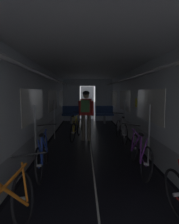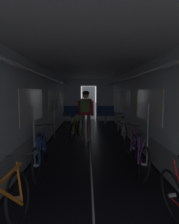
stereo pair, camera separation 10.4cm
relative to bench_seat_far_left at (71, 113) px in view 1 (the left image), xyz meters
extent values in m
cube|color=black|center=(-0.51, -4.82, -0.56)|extent=(0.08, 11.50, 0.01)
cube|color=black|center=(2.31, -4.82, -0.56)|extent=(0.08, 11.50, 0.01)
cube|color=beige|center=(0.90, -4.82, -0.56)|extent=(0.03, 11.27, 0.00)
cube|color=#9EA0A5|center=(-0.61, -4.82, -0.27)|extent=(0.12, 11.50, 0.60)
cube|color=silver|center=(-0.61, -4.82, 0.96)|extent=(0.12, 11.50, 1.85)
cube|color=white|center=(-0.54, -5.40, 0.78)|extent=(0.02, 1.90, 0.80)
cube|color=white|center=(-0.54, -2.52, 0.78)|extent=(0.02, 1.90, 0.80)
cube|color=white|center=(-0.54, 0.35, 0.78)|extent=(0.02, 1.90, 0.80)
cube|color=yellow|center=(-0.54, -5.05, 0.78)|extent=(0.01, 0.20, 0.28)
cylinder|color=white|center=(-0.27, -4.82, 1.53)|extent=(0.07, 11.04, 0.07)
cylinder|color=#B7BABF|center=(-0.37, -5.97, 0.13)|extent=(0.04, 0.04, 1.40)
cylinder|color=#B7BABF|center=(-0.37, -3.37, 0.13)|extent=(0.04, 0.04, 1.40)
cube|color=#9EA0A5|center=(2.41, -4.82, -0.27)|extent=(0.12, 11.50, 0.60)
cube|color=silver|center=(2.41, -4.82, 0.96)|extent=(0.12, 11.50, 1.85)
cube|color=white|center=(2.35, -5.40, 0.78)|extent=(0.02, 1.90, 0.80)
cube|color=white|center=(2.35, -2.52, 0.78)|extent=(0.02, 1.90, 0.80)
cube|color=white|center=(2.35, 0.35, 0.78)|extent=(0.02, 1.90, 0.80)
cube|color=yellow|center=(2.35, -4.23, 0.78)|extent=(0.01, 0.20, 0.28)
cylinder|color=white|center=(2.07, -4.82, 1.53)|extent=(0.07, 11.04, 0.07)
cylinder|color=#B7BABF|center=(2.17, -5.97, 0.13)|extent=(0.04, 0.04, 1.40)
cylinder|color=#B7BABF|center=(2.17, -3.37, 0.13)|extent=(0.04, 0.04, 1.40)
cube|color=silver|center=(-0.05, 0.99, 0.66)|extent=(1.00, 0.12, 2.45)
cube|color=silver|center=(1.85, 0.99, 0.66)|extent=(1.00, 0.12, 2.45)
cube|color=silver|center=(0.90, 0.99, 1.68)|extent=(0.90, 0.12, 0.40)
cube|color=#4C4F54|center=(0.90, 1.69, 0.46)|extent=(0.81, 0.04, 2.05)
cube|color=white|center=(0.90, -4.82, 1.94)|extent=(3.14, 11.62, 0.12)
cylinder|color=gray|center=(0.00, -0.07, -0.35)|extent=(0.12, 0.12, 0.44)
cube|color=#2D4784|center=(0.00, -0.07, -0.08)|extent=(0.96, 0.44, 0.10)
cube|color=#2D4784|center=(0.00, 0.12, 0.17)|extent=(0.96, 0.08, 0.40)
torus|color=gray|center=(-0.43, 0.15, 0.37)|extent=(0.14, 0.14, 0.02)
cylinder|color=gray|center=(1.80, -0.07, -0.35)|extent=(0.12, 0.12, 0.44)
cube|color=#2D4784|center=(1.80, -0.07, -0.08)|extent=(0.96, 0.44, 0.10)
cube|color=#2D4784|center=(1.80, 0.12, 0.17)|extent=(0.96, 0.08, 0.40)
torus|color=gray|center=(1.37, 0.15, 0.37)|extent=(0.14, 0.14, 0.02)
torus|color=black|center=(-0.06, -7.81, -0.24)|extent=(0.16, 0.68, 0.67)
cylinder|color=#B2B2B7|center=(-0.06, -7.81, -0.24)|extent=(0.10, 0.05, 0.06)
cylinder|color=orange|center=(-0.05, -8.12, -0.02)|extent=(0.14, 0.54, 0.56)
cylinder|color=orange|center=(-0.01, -8.28, 0.24)|extent=(0.07, 0.82, 0.04)
cylinder|color=orange|center=(-0.03, -7.84, 0.00)|extent=(0.10, 0.09, 0.49)
cylinder|color=black|center=(0.02, -7.82, 0.34)|extent=(0.44, 0.04, 0.09)
torus|color=black|center=(1.88, -6.70, -0.24)|extent=(0.16, 0.67, 0.67)
cylinder|color=#B2B2B7|center=(1.88, -6.70, -0.24)|extent=(0.10, 0.05, 0.06)
torus|color=black|center=(1.92, -5.68, -0.24)|extent=(0.16, 0.67, 0.67)
cylinder|color=#B2B2B7|center=(1.92, -5.68, -0.24)|extent=(0.10, 0.05, 0.06)
cylinder|color=purple|center=(1.87, -5.99, -0.02)|extent=(0.10, 0.54, 0.56)
cylinder|color=purple|center=(1.86, -6.40, -0.02)|extent=(0.12, 0.34, 0.55)
cylinder|color=purple|center=(1.83, -6.15, 0.24)|extent=(0.07, 0.82, 0.04)
cylinder|color=purple|center=(1.85, -6.63, 0.00)|extent=(0.09, 0.17, 0.49)
cylinder|color=purple|center=(1.89, -6.47, -0.26)|extent=(0.05, 0.45, 0.07)
cylinder|color=purple|center=(1.88, -5.71, 0.00)|extent=(0.10, 0.09, 0.49)
cylinder|color=black|center=(1.90, -6.25, -0.28)|extent=(0.04, 0.17, 0.17)
ellipsoid|color=black|center=(1.81, -6.58, 0.30)|extent=(0.11, 0.24, 0.07)
cylinder|color=black|center=(1.83, -5.69, 0.34)|extent=(0.44, 0.04, 0.09)
torus|color=black|center=(-0.13, -6.73, -0.23)|extent=(0.14, 0.67, 0.67)
cylinder|color=#B2B2B7|center=(-0.13, -6.73, -0.23)|extent=(0.10, 0.06, 0.06)
torus|color=black|center=(-0.21, -5.71, -0.23)|extent=(0.14, 0.67, 0.67)
cylinder|color=#B2B2B7|center=(-0.21, -5.71, -0.23)|extent=(0.10, 0.06, 0.06)
cylinder|color=#2342B7|center=(-0.17, -6.03, -0.01)|extent=(0.05, 0.54, 0.56)
cylinder|color=#2342B7|center=(-0.13, -6.44, -0.01)|extent=(0.10, 0.34, 0.55)
cylinder|color=#2342B7|center=(-0.13, -6.18, 0.25)|extent=(0.10, 0.82, 0.04)
cylinder|color=#2342B7|center=(-0.11, -6.66, 0.01)|extent=(0.05, 0.17, 0.49)
cylinder|color=#2342B7|center=(-0.15, -6.51, -0.26)|extent=(0.06, 0.45, 0.07)
cylinder|color=#2342B7|center=(-0.19, -5.74, 0.01)|extent=(0.07, 0.09, 0.49)
cylinder|color=black|center=(-0.17, -6.28, -0.28)|extent=(0.04, 0.17, 0.17)
ellipsoid|color=black|center=(-0.10, -6.61, 0.31)|extent=(0.11, 0.25, 0.07)
cylinder|color=black|center=(-0.16, -5.72, 0.35)|extent=(0.44, 0.06, 0.06)
torus|color=black|center=(1.99, -4.29, -0.23)|extent=(0.09, 0.67, 0.67)
cylinder|color=#B2B2B7|center=(1.99, -4.29, -0.23)|extent=(0.09, 0.05, 0.06)
torus|color=black|center=(1.97, -3.27, -0.23)|extent=(0.09, 0.67, 0.67)
cylinder|color=#B2B2B7|center=(1.97, -3.27, -0.23)|extent=(0.09, 0.05, 0.06)
cylinder|color=#ADAFB5|center=(1.96, -3.58, -0.01)|extent=(0.08, 0.54, 0.56)
cylinder|color=#ADAFB5|center=(1.97, -3.99, -0.01)|extent=(0.06, 0.34, 0.55)
cylinder|color=#ADAFB5|center=(1.95, -3.74, 0.25)|extent=(0.06, 0.82, 0.04)
cylinder|color=#ADAFB5|center=(1.98, -4.22, 0.01)|extent=(0.06, 0.16, 0.49)
cylinder|color=#ADAFB5|center=(1.99, -4.06, -0.26)|extent=(0.03, 0.45, 0.07)
cylinder|color=#ADAFB5|center=(1.96, -3.30, 0.01)|extent=(0.05, 0.09, 0.49)
cylinder|color=black|center=(1.98, -3.84, -0.28)|extent=(0.03, 0.17, 0.17)
ellipsoid|color=black|center=(1.96, -4.17, 0.31)|extent=(0.10, 0.24, 0.07)
cylinder|color=black|center=(1.94, -3.28, 0.35)|extent=(0.44, 0.03, 0.05)
torus|color=black|center=(1.93, -7.77, -0.23)|extent=(0.14, 0.67, 0.67)
cylinder|color=#B2B2B7|center=(1.93, -7.77, -0.23)|extent=(0.10, 0.05, 0.06)
cylinder|color=brown|center=(0.68, -3.66, -0.12)|extent=(0.13, 0.13, 0.90)
cylinder|color=brown|center=(0.87, -3.69, -0.12)|extent=(0.13, 0.13, 0.90)
cube|color=red|center=(0.77, -3.67, 0.61)|extent=(0.39, 0.27, 0.56)
cylinder|color=red|center=(0.56, -3.62, 0.56)|extent=(0.12, 0.21, 0.53)
cylinder|color=red|center=(0.99, -3.68, 0.56)|extent=(0.12, 0.21, 0.53)
sphere|color=beige|center=(0.77, -3.67, 1.01)|extent=(0.21, 0.21, 0.21)
ellipsoid|color=black|center=(0.77, -3.67, 1.08)|extent=(0.28, 0.31, 0.16)
cube|color=#3D703D|center=(0.75, -3.84, 0.65)|extent=(0.30, 0.20, 0.40)
torus|color=black|center=(0.33, -3.92, -0.23)|extent=(0.21, 0.67, 0.67)
cylinder|color=#B2B2B7|center=(0.33, -3.92, -0.23)|extent=(0.10, 0.07, 0.06)
torus|color=black|center=(0.53, -2.92, -0.23)|extent=(0.21, 0.67, 0.67)
cylinder|color=#B2B2B7|center=(0.53, -2.92, -0.23)|extent=(0.10, 0.07, 0.06)
cylinder|color=yellow|center=(0.46, -3.22, -0.01)|extent=(0.11, 0.54, 0.56)
cylinder|color=yellow|center=(0.38, -3.62, -0.01)|extent=(0.13, 0.33, 0.55)
cylinder|color=yellow|center=(0.41, -3.37, 0.25)|extent=(0.20, 0.81, 0.04)
cylinder|color=yellow|center=(0.33, -3.84, 0.01)|extent=(0.03, 0.17, 0.49)
cylinder|color=yellow|center=(0.38, -3.70, -0.26)|extent=(0.12, 0.45, 0.07)
cylinder|color=yellow|center=(0.51, -2.94, 0.01)|extent=(0.08, 0.09, 0.49)
cylinder|color=black|center=(0.42, -3.48, -0.28)|extent=(0.06, 0.17, 0.17)
ellipsoid|color=black|center=(0.32, -3.79, 0.31)|extent=(0.14, 0.25, 0.07)
cylinder|color=black|center=(0.49, -2.92, 0.35)|extent=(0.44, 0.11, 0.05)
camera|label=1|loc=(0.71, -10.07, 1.11)|focal=30.01mm
camera|label=2|loc=(0.82, -10.08, 1.11)|focal=30.01mm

